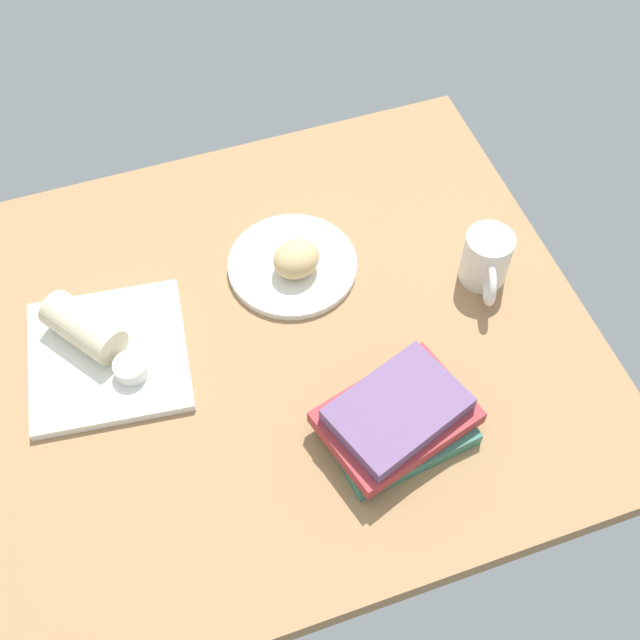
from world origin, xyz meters
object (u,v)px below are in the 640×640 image
(round_plate, at_px, (292,265))
(sauce_cup, at_px, (130,367))
(scone_pastry, at_px, (296,259))
(square_plate, at_px, (109,356))
(coffee_mug, at_px, (487,259))
(breakfast_wrap, at_px, (84,328))
(book_stack, at_px, (398,419))

(round_plate, distance_m, sauce_cup, 0.33)
(scone_pastry, height_order, sauce_cup, scone_pastry)
(scone_pastry, height_order, square_plate, scone_pastry)
(scone_pastry, distance_m, coffee_mug, 0.32)
(round_plate, distance_m, coffee_mug, 0.33)
(scone_pastry, relative_size, breakfast_wrap, 0.60)
(round_plate, relative_size, coffee_mug, 1.73)
(square_plate, bearing_deg, book_stack, 144.95)
(coffee_mug, bearing_deg, sauce_cup, -0.04)
(sauce_cup, bearing_deg, round_plate, -157.46)
(scone_pastry, relative_size, coffee_mug, 0.63)
(sauce_cup, relative_size, breakfast_wrap, 0.39)
(scone_pastry, xyz_separation_m, book_stack, (-0.05, 0.33, -0.00))
(scone_pastry, xyz_separation_m, breakfast_wrap, (0.36, 0.03, 0.00))
(square_plate, relative_size, breakfast_wrap, 1.83)
(scone_pastry, xyz_separation_m, sauce_cup, (0.31, 0.11, -0.01))
(round_plate, xyz_separation_m, book_stack, (-0.05, 0.35, 0.03))
(scone_pastry, bearing_deg, round_plate, -80.64)
(square_plate, relative_size, sauce_cup, 4.70)
(square_plate, distance_m, book_stack, 0.47)
(square_plate, bearing_deg, coffee_mug, 175.73)
(scone_pastry, relative_size, book_stack, 0.33)
(scone_pastry, bearing_deg, sauce_cup, 19.75)
(sauce_cup, relative_size, coffee_mug, 0.41)
(round_plate, relative_size, sauce_cup, 4.23)
(square_plate, height_order, sauce_cup, sauce_cup)
(scone_pastry, height_order, coffee_mug, coffee_mug)
(round_plate, distance_m, square_plate, 0.34)
(square_plate, bearing_deg, round_plate, -166.64)
(book_stack, bearing_deg, breakfast_wrap, -36.94)
(square_plate, xyz_separation_m, coffee_mug, (-0.64, 0.05, 0.04))
(round_plate, xyz_separation_m, breakfast_wrap, (0.36, 0.04, 0.04))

